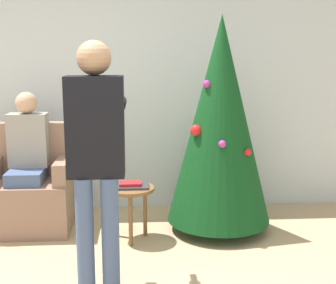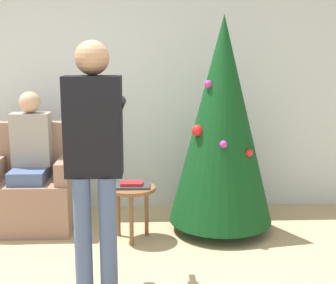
% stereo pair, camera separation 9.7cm
% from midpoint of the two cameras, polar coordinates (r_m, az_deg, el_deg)
% --- Properties ---
extents(wall_back, '(8.00, 0.06, 2.70)m').
position_cam_midpoint_polar(wall_back, '(4.95, -7.58, 7.27)').
color(wall_back, silver).
rests_on(wall_back, ground_plane).
extents(christmas_tree, '(0.96, 0.96, 1.99)m').
position_cam_midpoint_polar(christmas_tree, '(4.28, 7.25, 2.59)').
color(christmas_tree, brown).
rests_on(christmas_tree, ground_plane).
extents(armchair, '(0.77, 0.60, 0.99)m').
position_cam_midpoint_polar(armchair, '(4.64, -15.56, -5.74)').
color(armchair, '#93705B').
rests_on(armchair, ground_plane).
extents(person_seated, '(0.36, 0.46, 1.30)m').
position_cam_midpoint_polar(person_seated, '(4.53, -15.86, -1.44)').
color(person_seated, '#475B84').
rests_on(person_seated, ground_plane).
extents(person_standing, '(0.40, 0.57, 1.73)m').
position_cam_midpoint_polar(person_standing, '(3.14, -8.13, -0.60)').
color(person_standing, '#475B84').
rests_on(person_standing, ground_plane).
extents(side_stool, '(0.42, 0.42, 0.49)m').
position_cam_midpoint_polar(side_stool, '(4.18, -3.76, -6.47)').
color(side_stool, brown).
rests_on(side_stool, ground_plane).
extents(laptop, '(0.32, 0.21, 0.02)m').
position_cam_midpoint_polar(laptop, '(4.15, -3.78, -5.35)').
color(laptop, '#38383D').
rests_on(laptop, side_stool).
extents(book, '(0.19, 0.13, 0.02)m').
position_cam_midpoint_polar(book, '(4.15, -3.78, -5.05)').
color(book, '#B21E23').
rests_on(book, laptop).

